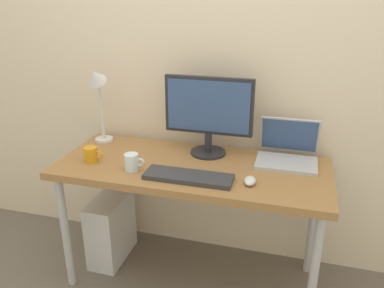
% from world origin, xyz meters
% --- Properties ---
extents(ground_plane, '(6.00, 6.00, 0.00)m').
position_xyz_m(ground_plane, '(0.00, 0.00, 0.00)').
color(ground_plane, '#665B51').
extents(back_wall, '(4.40, 0.04, 2.60)m').
position_xyz_m(back_wall, '(0.00, 0.36, 1.30)').
color(back_wall, beige).
rests_on(back_wall, ground_plane).
extents(desk, '(1.45, 0.61, 0.74)m').
position_xyz_m(desk, '(0.00, 0.00, 0.67)').
color(desk, olive).
rests_on(desk, ground_plane).
extents(monitor, '(0.49, 0.20, 0.44)m').
position_xyz_m(monitor, '(0.05, 0.17, 0.99)').
color(monitor, '#232328').
rests_on(monitor, desk).
extents(laptop, '(0.32, 0.27, 0.23)m').
position_xyz_m(laptop, '(0.48, 0.19, 0.80)').
color(laptop, '#B2B2B7').
rests_on(laptop, desk).
extents(desk_lamp, '(0.11, 0.16, 0.47)m').
position_xyz_m(desk_lamp, '(-0.62, 0.17, 1.07)').
color(desk_lamp, silver).
rests_on(desk_lamp, desk).
extents(keyboard, '(0.44, 0.14, 0.02)m').
position_xyz_m(keyboard, '(0.03, -0.16, 0.75)').
color(keyboard, '#333338').
rests_on(keyboard, desk).
extents(mouse, '(0.06, 0.09, 0.03)m').
position_xyz_m(mouse, '(0.33, -0.14, 0.76)').
color(mouse, silver).
rests_on(mouse, desk).
extents(coffee_mug, '(0.11, 0.07, 0.08)m').
position_xyz_m(coffee_mug, '(-0.54, -0.10, 0.78)').
color(coffee_mug, orange).
rests_on(coffee_mug, desk).
extents(glass_cup, '(0.11, 0.07, 0.09)m').
position_xyz_m(glass_cup, '(-0.28, -0.14, 0.78)').
color(glass_cup, silver).
rests_on(glass_cup, desk).
extents(computer_tower, '(0.18, 0.36, 0.42)m').
position_xyz_m(computer_tower, '(-0.54, 0.05, 0.21)').
color(computer_tower, silver).
rests_on(computer_tower, ground_plane).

